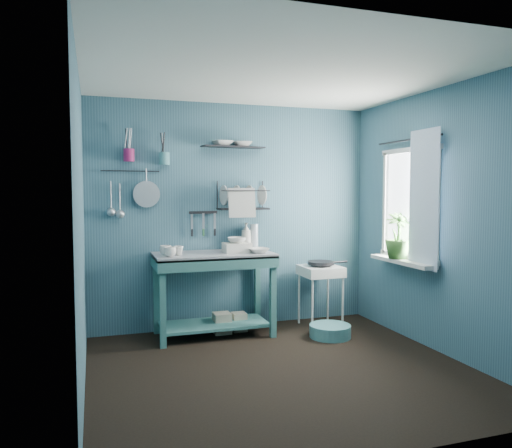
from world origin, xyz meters
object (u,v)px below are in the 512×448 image
object	(u,v)px
water_bottle	(254,237)
mug_right	(166,250)
wash_tub	(237,248)
hotplate_stand	(320,296)
work_counter	(214,294)
mug_mid	(178,251)
storage_tin_large	(222,323)
mug_left	(170,252)
frying_pan	(321,263)
floor_basin	(330,331)
dish_rack	(243,195)
utensil_cup_teal	(164,159)
potted_plant	(398,236)
colander	(147,194)
utensil_cup_magenta	(129,155)
storage_tin_small	(239,322)
soap_bottle	(246,236)

from	to	relation	value
water_bottle	mug_right	bearing A→B (deg)	-167.83
wash_tub	hotplate_stand	distance (m)	1.15
work_counter	mug_mid	world-z (taller)	mug_mid
storage_tin_large	mug_left	bearing A→B (deg)	-160.10
mug_right	frying_pan	bearing A→B (deg)	-0.56
hotplate_stand	floor_basin	xyz separation A→B (m)	(-0.09, -0.43, -0.28)
floor_basin	dish_rack	bearing A→B (deg)	139.92
mug_left	utensil_cup_teal	size ratio (longest dim) A/B	0.95
frying_pan	potted_plant	distance (m)	0.93
potted_plant	storage_tin_large	size ratio (longest dim) A/B	2.18
floor_basin	colander	bearing A→B (deg)	158.20
utensil_cup_teal	floor_basin	bearing A→B (deg)	-23.15
dish_rack	utensil_cup_magenta	bearing A→B (deg)	172.87
utensil_cup_magenta	storage_tin_small	world-z (taller)	utensil_cup_magenta
utensil_cup_teal	storage_tin_small	size ratio (longest dim) A/B	0.65
hotplate_stand	utensil_cup_teal	size ratio (longest dim) A/B	5.27
mug_mid	utensil_cup_teal	world-z (taller)	utensil_cup_teal
wash_tub	utensil_cup_magenta	bearing A→B (deg)	166.30
mug_left	wash_tub	distance (m)	0.74
wash_tub	colander	world-z (taller)	colander
work_counter	mug_right	distance (m)	0.70
wash_tub	storage_tin_large	size ratio (longest dim) A/B	1.27
frying_pan	potted_plant	xyz separation A→B (m)	(0.58, -0.64, 0.35)
utensil_cup_magenta	mug_mid	bearing A→B (deg)	-33.90
hotplate_stand	utensil_cup_magenta	size ratio (longest dim) A/B	5.27
wash_tub	potted_plant	distance (m)	1.69
dish_rack	mug_left	bearing A→B (deg)	-162.48
utensil_cup_teal	colander	world-z (taller)	utensil_cup_teal
wash_tub	dish_rack	xyz separation A→B (m)	(0.13, 0.21, 0.55)
frying_pan	storage_tin_large	world-z (taller)	frying_pan
frying_pan	storage_tin_small	bearing A→B (deg)	174.07
mug_left	water_bottle	distance (m)	1.07
soap_bottle	hotplate_stand	distance (m)	1.09
hotplate_stand	storage_tin_small	distance (m)	0.97
frying_pan	floor_basin	distance (m)	0.79
mug_right	mug_left	bearing A→B (deg)	-82.87
work_counter	storage_tin_large	bearing A→B (deg)	35.37
utensil_cup_magenta	utensil_cup_teal	size ratio (longest dim) A/B	1.00
storage_tin_small	wash_tub	bearing A→B (deg)	-116.57
hotplate_stand	potted_plant	world-z (taller)	potted_plant
mug_mid	floor_basin	bearing A→B (deg)	-14.21
potted_plant	mug_right	bearing A→B (deg)	164.18
colander	storage_tin_large	size ratio (longest dim) A/B	1.27
mug_left	floor_basin	world-z (taller)	mug_left
wash_tub	dish_rack	world-z (taller)	dish_rack
dish_rack	mug_right	bearing A→B (deg)	-172.39
soap_bottle	dish_rack	world-z (taller)	dish_rack
soap_bottle	colander	xyz separation A→B (m)	(-1.08, 0.07, 0.47)
work_counter	wash_tub	size ratio (longest dim) A/B	4.44
frying_pan	storage_tin_large	size ratio (longest dim) A/B	1.36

